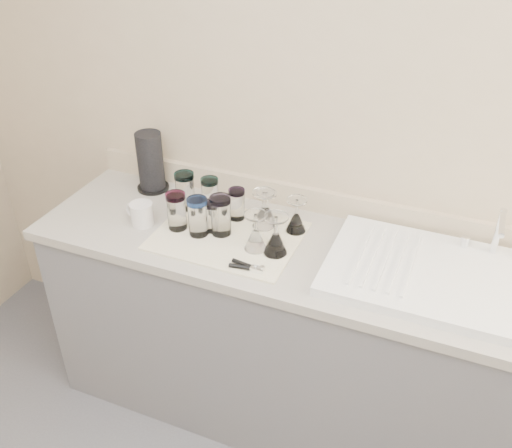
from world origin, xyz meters
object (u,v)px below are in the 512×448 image
at_px(tumbler_cyan, 210,194).
at_px(goblet_extra, 263,215).
at_px(goblet_front_right, 276,240).
at_px(white_mug, 141,214).
at_px(goblet_back_left, 266,214).
at_px(goblet_front_left, 255,237).
at_px(tumbler_blue, 198,216).
at_px(paper_towel_roll, 151,162).
at_px(tumbler_teal, 185,191).
at_px(tumbler_purple, 237,204).
at_px(goblet_back_right, 296,220).
at_px(sink_unit, 446,277).
at_px(can_opener, 247,267).
at_px(tumbler_magenta, 177,211).
at_px(tumbler_lavender, 221,215).
at_px(tumbler_extra, 212,216).

distance_m(tumbler_cyan, goblet_extra, 0.25).
xyz_separation_m(goblet_front_right, white_mug, (-0.57, -0.01, -0.02)).
bearing_deg(goblet_back_left, goblet_front_left, -82.21).
bearing_deg(goblet_front_right, tumbler_cyan, 152.84).
xyz_separation_m(tumbler_cyan, tumbler_blue, (0.04, -0.18, 0.01)).
bearing_deg(paper_towel_roll, tumbler_teal, -24.71).
relative_size(tumbler_purple, goblet_back_right, 0.93).
bearing_deg(goblet_front_right, goblet_extra, 125.78).
relative_size(goblet_front_left, white_mug, 1.14).
bearing_deg(goblet_front_right, tumbler_purple, 144.22).
relative_size(tumbler_teal, tumbler_blue, 1.03).
relative_size(sink_unit, white_mug, 6.13).
relative_size(sink_unit, tumbler_purple, 6.25).
distance_m(tumbler_teal, goblet_back_left, 0.36).
bearing_deg(can_opener, goblet_extra, 100.60).
bearing_deg(white_mug, sink_unit, 4.01).
bearing_deg(tumbler_cyan, white_mug, -137.65).
bearing_deg(tumbler_cyan, tumbler_blue, -78.09).
xyz_separation_m(goblet_front_left, white_mug, (-0.49, -0.01, -0.01)).
height_order(goblet_front_left, can_opener, goblet_front_left).
bearing_deg(goblet_back_left, tumbler_cyan, 175.89).
distance_m(tumbler_magenta, goblet_front_right, 0.42).
bearing_deg(tumbler_blue, goblet_front_left, -1.33).
distance_m(tumbler_magenta, can_opener, 0.39).
bearing_deg(goblet_back_right, tumbler_magenta, -159.89).
height_order(tumbler_blue, tumbler_lavender, tumbler_lavender).
distance_m(tumbler_purple, tumbler_extra, 0.13).
xyz_separation_m(goblet_back_left, goblet_back_right, (0.12, 0.00, -0.00)).
xyz_separation_m(tumbler_extra, goblet_front_right, (0.28, -0.05, -0.01)).
bearing_deg(goblet_back_right, paper_towel_roll, 172.63).
bearing_deg(goblet_back_right, goblet_extra, -172.46).
bearing_deg(tumbler_magenta, paper_towel_roll, 136.62).
xyz_separation_m(goblet_front_left, goblet_extra, (-0.03, 0.16, 0.00)).
xyz_separation_m(goblet_back_right, goblet_extra, (-0.13, -0.02, 0.00)).
relative_size(sink_unit, goblet_front_left, 5.40).
bearing_deg(goblet_back_left, can_opener, -81.39).
xyz_separation_m(tumbler_extra, goblet_back_left, (0.18, 0.12, -0.02)).
xyz_separation_m(sink_unit, tumbler_teal, (-1.06, 0.08, 0.07)).
bearing_deg(tumbler_lavender, goblet_back_right, 26.10).
xyz_separation_m(tumbler_lavender, goblet_front_left, (0.16, -0.04, -0.03)).
relative_size(sink_unit, tumbler_magenta, 5.33).
bearing_deg(tumbler_lavender, tumbler_teal, 151.84).
bearing_deg(goblet_front_left, goblet_front_right, 1.94).
relative_size(tumbler_lavender, goblet_front_right, 1.01).
height_order(tumbler_purple, tumbler_lavender, tumbler_lavender).
relative_size(goblet_extra, white_mug, 1.16).
xyz_separation_m(tumbler_magenta, goblet_front_right, (0.42, -0.01, -0.02)).
distance_m(tumbler_lavender, goblet_extra, 0.17).
height_order(tumbler_teal, tumbler_extra, tumbler_teal).
distance_m(tumbler_blue, goblet_back_left, 0.27).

